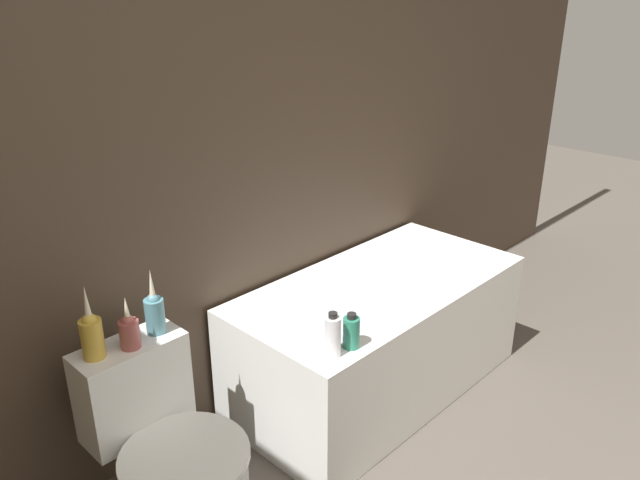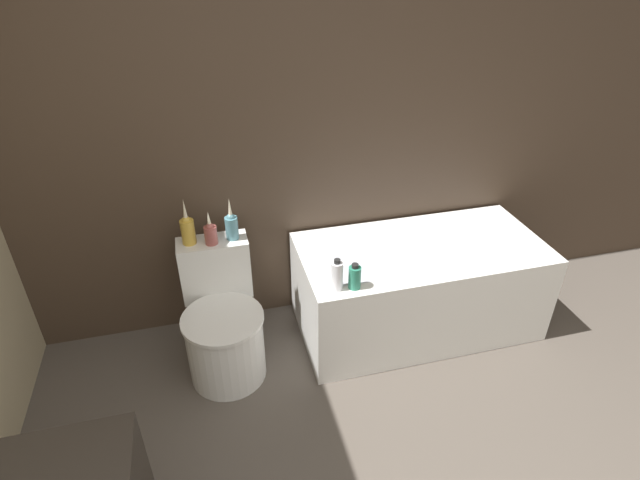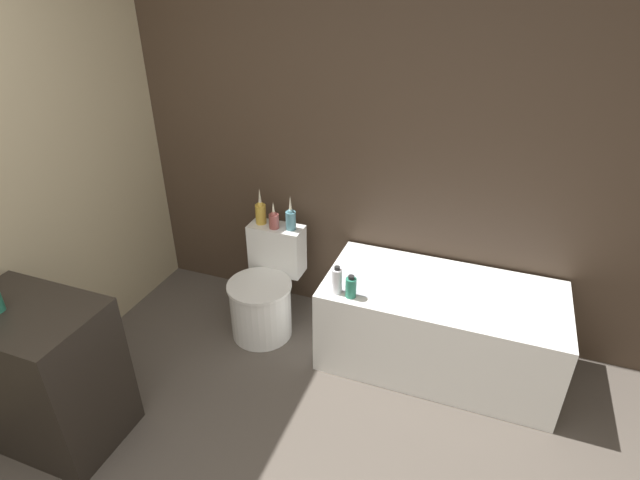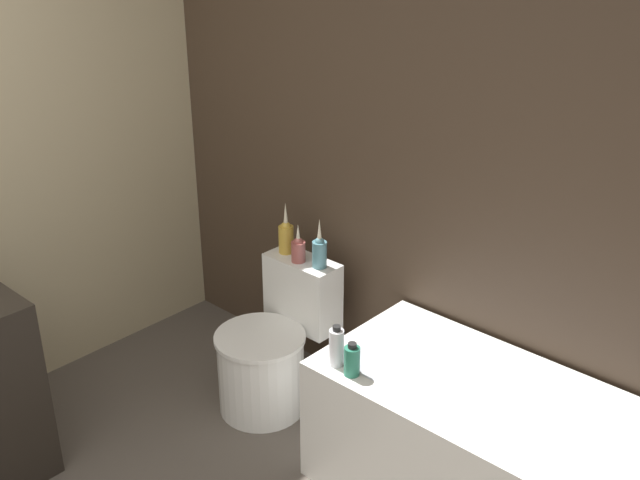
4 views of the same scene
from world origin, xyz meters
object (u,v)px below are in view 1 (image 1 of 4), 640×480
(toilet, at_px, (175,472))
(vase_gold, at_px, (91,334))
(vase_silver, at_px, (129,330))
(shampoo_bottle_tall, at_px, (333,336))
(bathtub, at_px, (378,335))
(vase_bronze, at_px, (154,311))
(shampoo_bottle_short, at_px, (351,332))

(toilet, distance_m, vase_gold, 0.56)
(toilet, relative_size, vase_silver, 3.65)
(shampoo_bottle_tall, bearing_deg, bathtub, 23.48)
(bathtub, relative_size, vase_bronze, 5.85)
(bathtub, height_order, vase_bronze, vase_bronze)
(toilet, xyz_separation_m, vase_silver, (0.00, 0.19, 0.48))
(bathtub, height_order, toilet, toilet)
(bathtub, distance_m, vase_silver, 1.27)
(toilet, relative_size, vase_bronze, 2.87)
(vase_bronze, xyz_separation_m, shampoo_bottle_short, (0.56, -0.42, -0.15))
(bathtub, distance_m, toilet, 1.18)
(vase_bronze, bearing_deg, shampoo_bottle_short, -37.23)
(toilet, distance_m, shampoo_bottle_tall, 0.72)
(vase_bronze, bearing_deg, bathtub, -8.35)
(vase_gold, bearing_deg, shampoo_bottle_short, -28.86)
(bathtub, distance_m, vase_gold, 1.39)
(shampoo_bottle_tall, bearing_deg, vase_gold, 148.77)
(bathtub, distance_m, vase_bronze, 1.18)
(vase_gold, height_order, shampoo_bottle_short, vase_gold)
(bathtub, bearing_deg, vase_silver, 173.59)
(toilet, xyz_separation_m, vase_bronze, (0.11, 0.22, 0.50))
(vase_gold, xyz_separation_m, vase_silver, (0.11, -0.03, -0.02))
(shampoo_bottle_short, bearing_deg, vase_silver, 149.22)
(bathtub, relative_size, shampoo_bottle_tall, 8.00)
(bathtub, distance_m, shampoo_bottle_short, 0.67)
(toilet, height_order, vase_gold, vase_gold)
(shampoo_bottle_tall, bearing_deg, toilet, 161.52)
(vase_bronze, xyz_separation_m, shampoo_bottle_tall, (0.47, -0.41, -0.13))
(shampoo_bottle_short, bearing_deg, toilet, 162.98)
(vase_silver, distance_m, vase_bronze, 0.12)
(vase_gold, distance_m, shampoo_bottle_short, 0.91)
(toilet, distance_m, shampoo_bottle_short, 0.79)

